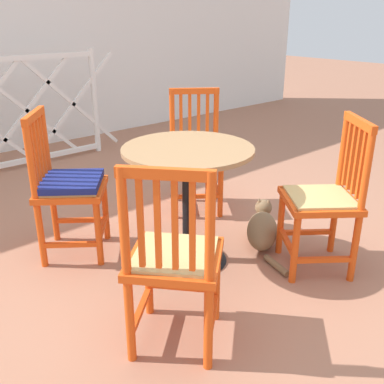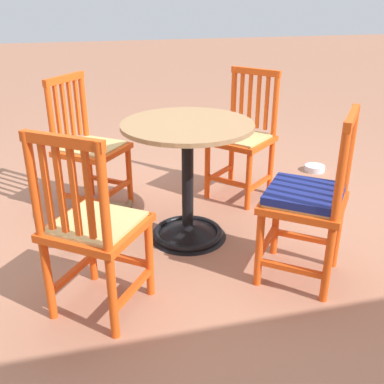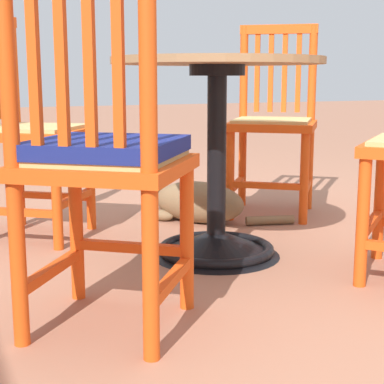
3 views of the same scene
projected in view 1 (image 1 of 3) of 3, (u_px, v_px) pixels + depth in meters
ground_plane at (185, 274)px, 2.63m from camera, size 24.00×24.00×0.00m
cafe_table at (188, 218)px, 2.69m from camera, size 0.76×0.76×0.73m
orange_chair_facing_out at (325, 200)px, 2.57m from camera, size 0.56×0.56×0.91m
orange_chair_near_fence at (196, 154)px, 3.39m from camera, size 0.56×0.56×0.91m
orange_chair_at_corner at (68, 187)px, 2.72m from camera, size 0.56×0.56×0.91m
orange_chair_by_planter at (174, 261)px, 1.94m from camera, size 0.56×0.56×0.91m
tabby_cat at (262, 228)px, 2.99m from camera, size 0.49×0.60×0.23m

